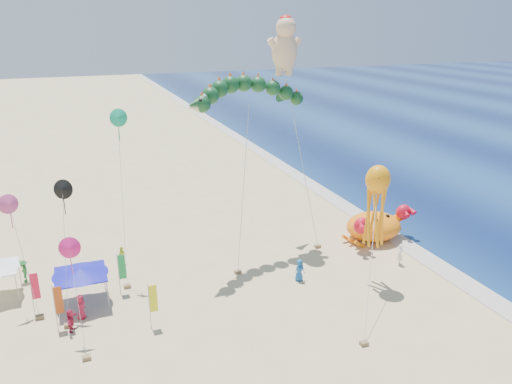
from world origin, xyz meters
TOP-DOWN VIEW (x-y plane):
  - ground at (0.00, 0.00)m, footprint 320.00×320.00m
  - foam_strip at (12.00, 0.00)m, footprint 320.00×320.00m
  - crab_inflatable at (10.02, 3.46)m, footprint 6.91×5.35m
  - dragon_kite at (-1.39, 5.57)m, footprint 11.63×7.32m
  - cherub_kite at (2.52, 7.13)m, footprint 3.27×4.59m
  - octopus_kite at (5.44, -2.94)m, footprint 6.02×7.82m
  - canopy_blue at (-15.21, 1.54)m, footprint 3.76×3.76m
  - feather_flags at (-14.58, -0.34)m, footprint 7.65×5.18m
  - beachgoers at (-11.24, 1.76)m, footprint 29.21×9.42m
  - small_kites at (-15.35, 1.25)m, footprint 8.97×10.56m

SIDE VIEW (x-z plane):
  - ground at x=0.00m, z-range 0.00..0.00m
  - foam_strip at x=12.00m, z-range 0.01..0.01m
  - beachgoers at x=-11.24m, z-range -0.04..1.76m
  - crab_inflatable at x=10.02m, z-range -0.18..2.85m
  - feather_flags at x=-14.58m, z-range 0.41..3.61m
  - canopy_blue at x=-15.21m, z-range 1.09..3.80m
  - octopus_kite at x=5.44m, z-range 2.00..11.16m
  - small_kites at x=-15.35m, z-range 1.24..14.26m
  - dragon_kite at x=-1.39m, z-range 5.93..20.38m
  - cherub_kite at x=2.52m, z-range 7.37..26.67m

